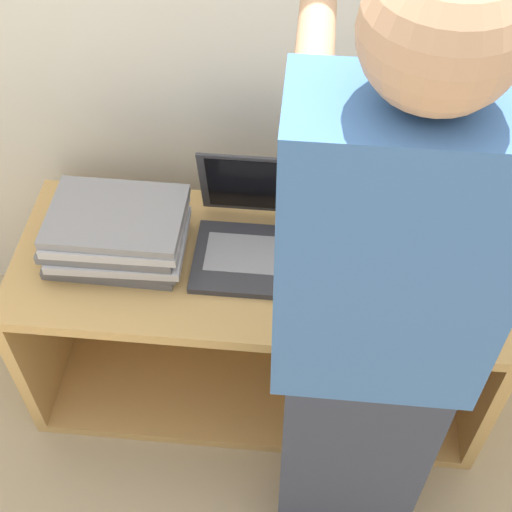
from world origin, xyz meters
TOP-DOWN VIEW (x-y plane):
  - ground_plane at (0.00, 0.00)m, footprint 12.00×12.00m
  - cart at (0.00, 0.33)m, footprint 1.36×0.54m
  - laptop_open at (0.00, 0.32)m, footprint 0.36×0.32m
  - laptop_stack_left at (-0.39, 0.27)m, footprint 0.38×0.27m
  - laptop_stack_right at (0.39, 0.27)m, footprint 0.38×0.28m
  - person at (0.27, -0.16)m, footprint 0.40×0.53m

SIDE VIEW (x-z plane):
  - ground_plane at x=0.00m, z-range 0.00..0.00m
  - cart at x=0.00m, z-range 0.00..0.60m
  - laptop_stack_right at x=0.39m, z-range 0.60..0.70m
  - laptop_open at x=0.00m, z-range 0.52..0.78m
  - laptop_stack_left at x=-0.39m, z-range 0.60..0.75m
  - person at x=0.27m, z-range 0.01..1.72m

